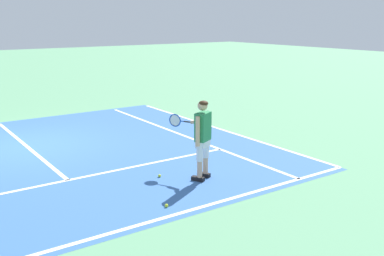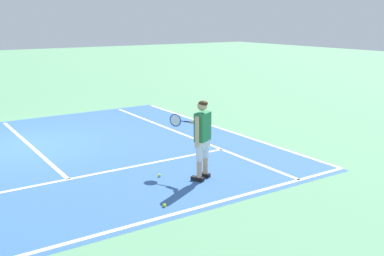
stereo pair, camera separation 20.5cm
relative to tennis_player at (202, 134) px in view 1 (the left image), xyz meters
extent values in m
plane|color=#609E70|center=(-2.40, 4.73, -0.99)|extent=(80.00, 80.00, 0.00)
cube|color=#3866A8|center=(-2.40, 3.36, -0.99)|extent=(10.98, 9.56, 0.00)
cube|color=white|center=(-2.40, -1.21, -0.99)|extent=(10.98, 0.10, 0.01)
cube|color=white|center=(-2.40, 1.54, -0.99)|extent=(8.23, 0.10, 0.01)
cube|color=white|center=(-2.40, 4.74, -0.99)|extent=(0.10, 6.40, 0.01)
cube|color=white|center=(1.71, 3.36, -0.99)|extent=(0.10, 9.16, 0.01)
cube|color=white|center=(3.09, 3.36, -0.99)|extent=(0.10, 9.16, 0.01)
cube|color=black|center=(-0.14, -0.06, -0.94)|extent=(0.23, 0.30, 0.09)
cube|color=black|center=(0.11, 0.07, -0.94)|extent=(0.23, 0.30, 0.09)
cylinder|color=tan|center=(-0.12, -0.09, -0.72)|extent=(0.11, 0.11, 0.36)
cylinder|color=silver|center=(-0.12, -0.09, -0.33)|extent=(0.14, 0.14, 0.41)
cylinder|color=tan|center=(0.13, 0.04, -0.72)|extent=(0.11, 0.11, 0.36)
cylinder|color=silver|center=(0.13, 0.04, -0.33)|extent=(0.14, 0.14, 0.41)
cube|color=silver|center=(0.01, -0.03, -0.17)|extent=(0.39, 0.33, 0.20)
cube|color=#28844C|center=(0.01, -0.03, 0.17)|extent=(0.44, 0.37, 0.60)
cylinder|color=tan|center=(-0.21, -0.14, 0.12)|extent=(0.09, 0.09, 0.62)
cylinder|color=#28844C|center=(0.20, 0.17, 0.32)|extent=(0.20, 0.27, 0.29)
cylinder|color=tan|center=(0.14, 0.38, 0.18)|extent=(0.21, 0.29, 0.14)
sphere|color=tan|center=(0.00, -0.02, 0.62)|extent=(0.21, 0.21, 0.21)
ellipsoid|color=#382314|center=(0.01, -0.04, 0.67)|extent=(0.27, 0.27, 0.12)
cylinder|color=#232326|center=(0.05, 0.58, 0.15)|extent=(0.12, 0.19, 0.03)
cylinder|color=#1E479E|center=(-0.02, 0.71, 0.15)|extent=(0.07, 0.10, 0.02)
torus|color=#1E479E|center=(-0.11, 0.88, 0.15)|extent=(0.16, 0.27, 0.30)
cylinder|color=silver|center=(-0.11, 0.88, 0.15)|extent=(0.12, 0.22, 0.25)
sphere|color=#CCE02D|center=(-0.69, 0.60, -0.96)|extent=(0.07, 0.07, 0.07)
sphere|color=#CCE02D|center=(-1.41, -0.85, -0.96)|extent=(0.07, 0.07, 0.07)
camera|label=1|loc=(-5.38, -7.40, 2.37)|focal=42.13mm
camera|label=2|loc=(-5.21, -7.51, 2.37)|focal=42.13mm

